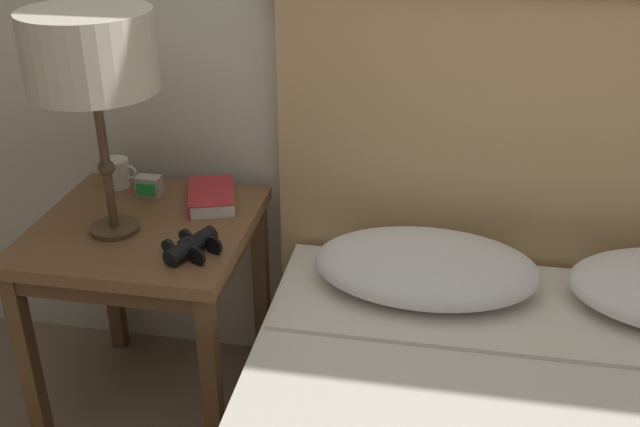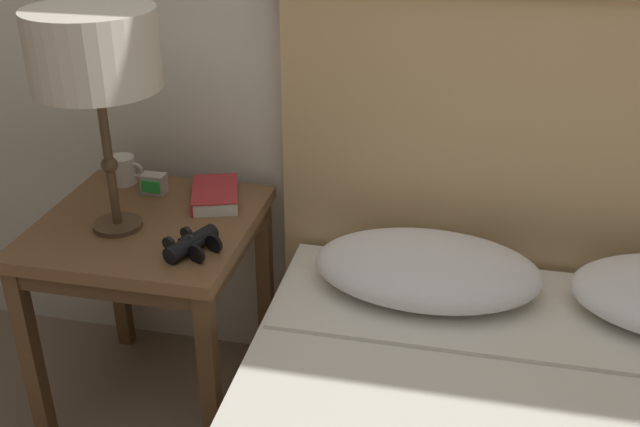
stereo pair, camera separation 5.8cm
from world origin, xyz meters
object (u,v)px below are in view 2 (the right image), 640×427
(coffee_mug, at_px, (123,170))
(book_on_nightstand, at_px, (214,195))
(table_lamp, at_px, (94,53))
(alarm_clock, at_px, (154,184))
(nightstand, at_px, (149,247))
(binoculars_pair, at_px, (192,244))

(coffee_mug, bearing_deg, book_on_nightstand, -10.94)
(table_lamp, distance_m, alarm_clock, 0.50)
(table_lamp, xyz_separation_m, coffee_mug, (-0.11, 0.27, -0.43))
(nightstand, bearing_deg, book_on_nightstand, 46.82)
(nightstand, xyz_separation_m, coffee_mug, (-0.16, 0.21, 0.13))
(binoculars_pair, distance_m, coffee_mug, 0.49)
(table_lamp, relative_size, coffee_mug, 5.65)
(nightstand, relative_size, book_on_nightstand, 2.67)
(binoculars_pair, bearing_deg, book_on_nightstand, 98.37)
(nightstand, relative_size, coffee_mug, 6.15)
(nightstand, height_order, binoculars_pair, binoculars_pair)
(nightstand, xyz_separation_m, alarm_clock, (-0.05, 0.17, 0.11))
(nightstand, height_order, table_lamp, table_lamp)
(table_lamp, height_order, binoculars_pair, table_lamp)
(nightstand, xyz_separation_m, book_on_nightstand, (0.14, 0.15, 0.10))
(table_lamp, bearing_deg, nightstand, 43.47)
(book_on_nightstand, xyz_separation_m, alarm_clock, (-0.19, 0.01, 0.01))
(table_lamp, height_order, alarm_clock, table_lamp)
(binoculars_pair, height_order, alarm_clock, alarm_clock)
(binoculars_pair, xyz_separation_m, alarm_clock, (-0.23, 0.30, 0.01))
(table_lamp, height_order, coffee_mug, table_lamp)
(book_on_nightstand, distance_m, binoculars_pair, 0.29)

